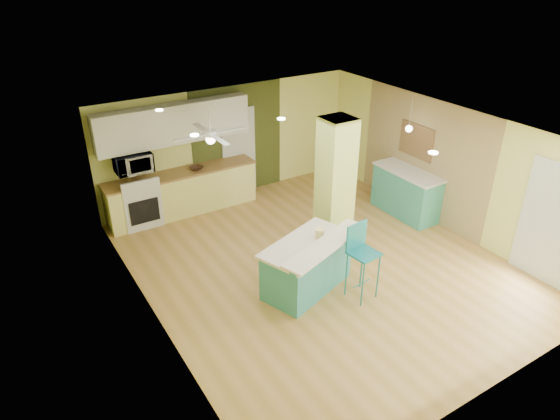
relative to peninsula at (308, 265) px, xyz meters
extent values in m
cube|color=#A47C39|center=(0.58, 0.45, -0.46)|extent=(6.00, 7.00, 0.01)
cube|color=white|center=(0.58, 0.45, 2.05)|extent=(6.00, 7.00, 0.01)
cube|color=#E6E87C|center=(0.58, 3.95, 0.79)|extent=(6.00, 0.01, 2.50)
cube|color=#E6E87C|center=(0.58, -3.06, 0.79)|extent=(6.00, 0.01, 2.50)
cube|color=#E6E87C|center=(-2.42, 0.45, 0.79)|extent=(0.01, 7.00, 2.50)
cube|color=#E6E87C|center=(3.59, 0.45, 0.79)|extent=(0.01, 7.00, 2.50)
cube|color=#927A53|center=(3.57, 1.05, 0.79)|extent=(0.02, 3.40, 2.50)
cube|color=#40481C|center=(0.78, 3.94, 0.79)|extent=(2.20, 0.02, 2.50)
cube|color=silver|center=(0.78, 3.91, 0.54)|extent=(0.82, 0.05, 2.00)
cube|color=silver|center=(3.55, -1.85, 0.59)|extent=(0.04, 1.08, 2.10)
cube|color=#CEDE67|center=(1.23, 0.95, 0.79)|extent=(0.55, 0.55, 2.50)
cube|color=#ECE67B|center=(-0.72, 3.65, -0.01)|extent=(3.20, 0.60, 0.90)
cube|color=brown|center=(-0.72, 3.65, 0.46)|extent=(3.25, 0.63, 0.04)
cube|color=silver|center=(-1.67, 3.65, -0.01)|extent=(0.76, 0.64, 0.90)
cube|color=black|center=(-1.67, 3.32, -0.04)|extent=(0.59, 0.02, 0.50)
cube|color=silver|center=(-1.67, 3.35, 0.53)|extent=(0.76, 0.06, 0.18)
cube|color=silver|center=(-0.72, 3.77, 1.49)|extent=(3.20, 0.34, 0.80)
imported|color=silver|center=(-1.67, 3.65, 0.89)|extent=(0.70, 0.48, 0.39)
cylinder|color=white|center=(-0.52, 2.45, 1.84)|extent=(0.03, 0.03, 0.40)
cylinder|color=white|center=(-0.52, 2.45, 1.64)|extent=(0.24, 0.24, 0.10)
sphere|color=white|center=(-0.52, 2.45, 1.52)|extent=(0.18, 0.18, 0.18)
cylinder|color=silver|center=(3.23, 1.20, 1.73)|extent=(0.01, 0.01, 0.62)
sphere|color=white|center=(3.23, 1.20, 1.42)|extent=(0.14, 0.14, 0.14)
cube|color=brown|center=(3.55, 1.25, 1.09)|extent=(0.03, 0.90, 0.70)
cube|color=teal|center=(-0.01, 0.02, -0.05)|extent=(1.70, 1.23, 0.81)
cube|color=#EEE4CE|center=(-0.01, 0.02, 0.38)|extent=(1.81, 1.34, 0.05)
cube|color=teal|center=(0.11, -0.32, 0.46)|extent=(1.67, 0.69, 0.12)
cube|color=#EEE4CE|center=(0.11, -0.32, 0.51)|extent=(1.87, 0.97, 0.04)
cylinder|color=teal|center=(0.46, -0.85, -0.05)|extent=(0.03, 0.03, 0.80)
cylinder|color=teal|center=(0.81, -0.81, -0.05)|extent=(0.03, 0.03, 0.80)
cylinder|color=teal|center=(0.41, -0.50, -0.05)|extent=(0.03, 0.03, 0.80)
cylinder|color=teal|center=(0.77, -0.45, -0.05)|extent=(0.03, 0.03, 0.80)
cube|color=teal|center=(0.61, -0.65, 0.37)|extent=(0.47, 0.47, 0.03)
cube|color=teal|center=(0.59, -0.46, 0.61)|extent=(0.43, 0.08, 0.45)
cube|color=teal|center=(3.28, 1.09, 0.02)|extent=(0.61, 1.48, 0.95)
cube|color=silver|center=(3.28, 1.09, 0.52)|extent=(0.66, 1.54, 0.04)
imported|color=#372116|center=(-0.39, 3.59, 0.52)|extent=(0.35, 0.35, 0.07)
cylinder|color=yellow|center=(0.26, 0.07, 0.48)|extent=(0.14, 0.14, 0.16)
camera|label=1|loc=(-3.99, -5.58, 4.61)|focal=32.00mm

